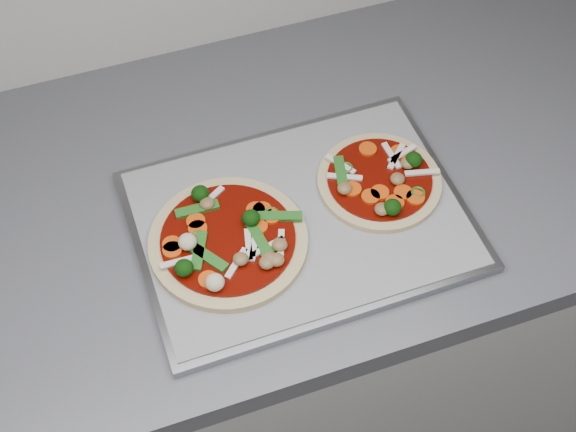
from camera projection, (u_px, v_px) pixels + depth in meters
name	position (u px, v px, depth m)	size (l,w,h in m)	color
baking_tray	(300.00, 221.00, 1.07)	(0.44, 0.32, 0.01)	gray
parchment	(300.00, 217.00, 1.06)	(0.42, 0.30, 0.00)	#99999F
pizza_left	(228.00, 241.00, 1.03)	(0.26, 0.26, 0.03)	tan
pizza_right	(381.00, 181.00, 1.09)	(0.19, 0.19, 0.03)	tan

